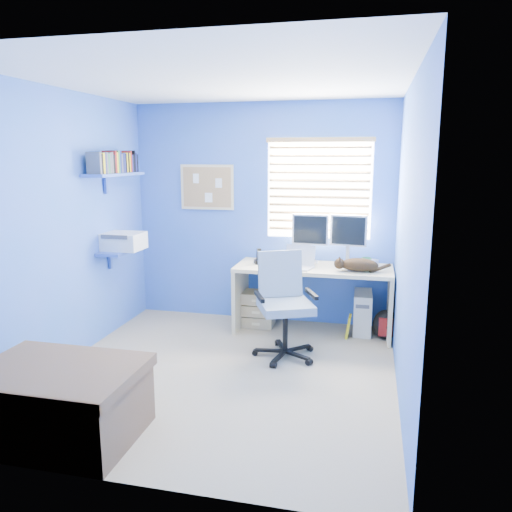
% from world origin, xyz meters
% --- Properties ---
extents(floor, '(3.00, 3.20, 0.00)m').
position_xyz_m(floor, '(0.00, 0.00, 0.00)').
color(floor, tan).
rests_on(floor, ground).
extents(ceiling, '(3.00, 3.20, 0.00)m').
position_xyz_m(ceiling, '(0.00, 0.00, 2.50)').
color(ceiling, white).
rests_on(ceiling, wall_back).
extents(wall_back, '(3.00, 0.01, 2.50)m').
position_xyz_m(wall_back, '(0.00, 1.60, 1.25)').
color(wall_back, blue).
rests_on(wall_back, ground).
extents(wall_front, '(3.00, 0.01, 2.50)m').
position_xyz_m(wall_front, '(0.00, -1.60, 1.25)').
color(wall_front, blue).
rests_on(wall_front, ground).
extents(wall_left, '(0.01, 3.20, 2.50)m').
position_xyz_m(wall_left, '(-1.50, 0.00, 1.25)').
color(wall_left, blue).
rests_on(wall_left, ground).
extents(wall_right, '(0.01, 3.20, 2.50)m').
position_xyz_m(wall_right, '(1.50, 0.00, 1.25)').
color(wall_right, blue).
rests_on(wall_right, ground).
extents(desk, '(1.67, 0.65, 0.74)m').
position_xyz_m(desk, '(0.65, 1.26, 0.37)').
color(desk, beige).
rests_on(desk, floor).
extents(laptop, '(0.38, 0.32, 0.22)m').
position_xyz_m(laptop, '(0.48, 1.12, 0.85)').
color(laptop, silver).
rests_on(laptop, desk).
extents(monitor_left, '(0.41, 0.14, 0.54)m').
position_xyz_m(monitor_left, '(0.58, 1.46, 1.01)').
color(monitor_left, silver).
rests_on(monitor_left, desk).
extents(monitor_right, '(0.41, 0.18, 0.54)m').
position_xyz_m(monitor_right, '(0.99, 1.48, 1.01)').
color(monitor_right, silver).
rests_on(monitor_right, desk).
extents(phone, '(0.13, 0.14, 0.17)m').
position_xyz_m(phone, '(0.04, 1.26, 0.82)').
color(phone, black).
rests_on(phone, desk).
extents(mug, '(0.10, 0.09, 0.10)m').
position_xyz_m(mug, '(1.20, 1.36, 0.79)').
color(mug, '#236A3A').
rests_on(mug, desk).
extents(cd_spindle, '(0.13, 0.13, 0.07)m').
position_xyz_m(cd_spindle, '(1.26, 1.41, 0.78)').
color(cd_spindle, silver).
rests_on(cd_spindle, desk).
extents(cat, '(0.42, 0.27, 0.14)m').
position_xyz_m(cat, '(1.13, 1.12, 0.81)').
color(cat, black).
rests_on(cat, desk).
extents(tower_pc, '(0.20, 0.44, 0.45)m').
position_xyz_m(tower_pc, '(1.18, 1.38, 0.23)').
color(tower_pc, beige).
rests_on(tower_pc, floor).
extents(drawer_boxes, '(0.35, 0.28, 0.41)m').
position_xyz_m(drawer_boxes, '(0.03, 1.31, 0.20)').
color(drawer_boxes, tan).
rests_on(drawer_boxes, floor).
extents(yellow_book, '(0.03, 0.17, 0.24)m').
position_xyz_m(yellow_book, '(1.04, 1.18, 0.12)').
color(yellow_book, yellow).
rests_on(yellow_book, floor).
extents(backpack, '(0.30, 0.24, 0.32)m').
position_xyz_m(backpack, '(1.43, 1.21, 0.16)').
color(backpack, black).
rests_on(backpack, floor).
extents(bed_corner, '(1.05, 0.75, 0.51)m').
position_xyz_m(bed_corner, '(-0.80, -1.23, 0.25)').
color(bed_corner, brown).
rests_on(bed_corner, floor).
extents(office_chair, '(0.77, 0.77, 1.00)m').
position_xyz_m(office_chair, '(0.45, 0.55, 0.37)').
color(office_chair, black).
rests_on(office_chair, floor).
extents(window_blinds, '(1.15, 0.05, 1.10)m').
position_xyz_m(window_blinds, '(0.65, 1.57, 1.55)').
color(window_blinds, white).
rests_on(window_blinds, ground).
extents(corkboard, '(0.64, 0.02, 0.52)m').
position_xyz_m(corkboard, '(-0.65, 1.58, 1.55)').
color(corkboard, beige).
rests_on(corkboard, ground).
extents(wall_shelves, '(0.42, 0.90, 1.05)m').
position_xyz_m(wall_shelves, '(-1.35, 0.75, 1.43)').
color(wall_shelves, '#3758B8').
rests_on(wall_shelves, ground).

